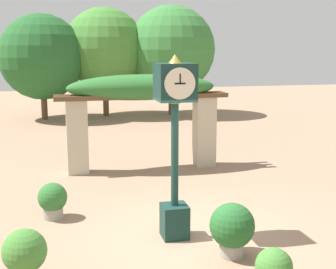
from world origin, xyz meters
name	(u,v)px	position (x,y,z in m)	size (l,w,h in m)	color
ground_plane	(193,237)	(0.00, 0.00, 0.00)	(60.00, 60.00, 0.00)	#9E7A60
pedestal_clock	(175,129)	(-0.32, 0.10, 1.96)	(0.63, 0.68, 3.23)	#14332D
pergola	(142,100)	(0.00, 4.90, 1.94)	(4.70, 1.15, 2.63)	#BCB299
potted_plant_near_right	(25,253)	(-2.82, -1.00, 0.46)	(0.64, 0.64, 0.81)	#B26B4C
potted_plant_far_left	(232,228)	(0.38, -0.88, 0.49)	(0.74, 0.74, 0.89)	gray
potted_plant_far_right	(53,200)	(-2.44, 1.55, 0.39)	(0.58, 0.58, 0.73)	gray
tree_line	(113,51)	(0.48, 15.08, 3.13)	(10.25, 4.49, 5.36)	brown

